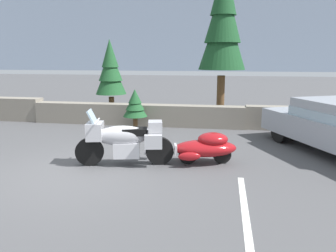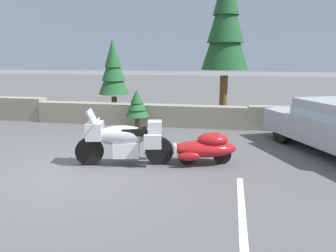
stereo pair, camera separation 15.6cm
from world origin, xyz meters
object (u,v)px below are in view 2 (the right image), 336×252
pine_tree_secondary (113,70)px  touring_motorcycle (124,139)px  car_shaped_trailer (205,147)px  pine_tree_tall (226,21)px

pine_tree_secondary → touring_motorcycle: bearing=-67.9°
car_shaped_trailer → pine_tree_tall: size_ratio=0.36×
pine_tree_tall → pine_tree_secondary: pine_tree_tall is taller
touring_motorcycle → pine_tree_secondary: (-2.25, 5.52, 1.40)m
touring_motorcycle → car_shaped_trailer: size_ratio=1.03×
touring_motorcycle → car_shaped_trailer: (1.88, 0.42, -0.21)m
touring_motorcycle → pine_tree_secondary: bearing=112.1°
touring_motorcycle → pine_tree_secondary: 6.12m
pine_tree_secondary → pine_tree_tall: bearing=9.1°
car_shaped_trailer → pine_tree_tall: pine_tree_tall is taller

